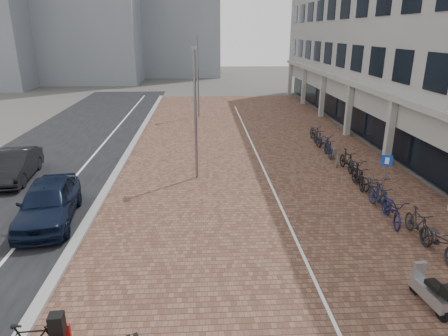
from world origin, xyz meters
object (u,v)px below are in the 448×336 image
car_navy (48,202)px  parking_sign (385,172)px  car_dark (15,166)px  scooter_front (431,290)px

car_navy → parking_sign: (12.83, 0.87, 0.57)m
car_navy → parking_sign: bearing=-3.7°
car_navy → car_dark: (-3.15, 4.55, -0.08)m
car_navy → car_dark: size_ratio=1.08×
scooter_front → parking_sign: bearing=69.6°
car_navy → car_dark: 5.54m
car_navy → car_dark: car_navy is taller
car_dark → scooter_front: (14.42, -10.02, -0.18)m
car_navy → scooter_front: bearing=-33.4°
car_dark → scooter_front: 17.56m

